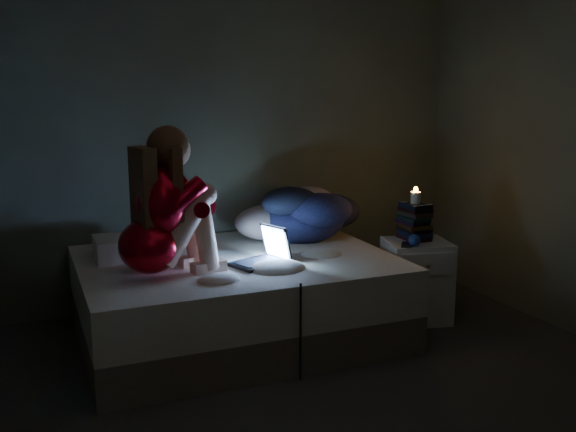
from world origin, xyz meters
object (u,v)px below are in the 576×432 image
bed (237,297)px  laptop (258,246)px  woman (148,203)px  candle (416,194)px  nightstand (416,281)px  phone (412,245)px

bed → laptop: 0.45m
bed → woman: size_ratio=2.25×
bed → candle: size_ratio=24.36×
woman → nightstand: (1.85, 0.05, -0.69)m
woman → bed: bearing=10.2°
nightstand → candle: candle is taller
bed → nightstand: bearing=-8.1°
woman → candle: 1.86m
nightstand → phone: size_ratio=4.03×
phone → bed: bearing=-172.7°
bed → phone: bearing=-14.1°
bed → phone: size_ratio=13.92×
bed → laptop: laptop is taller
nightstand → woman: bearing=-164.6°
laptop → nightstand: bearing=-18.9°
candle → laptop: bearing=-175.4°
laptop → phone: (1.07, -0.06, -0.09)m
woman → candle: (1.85, 0.11, -0.08)m
candle → phone: candle is taller
candle → bed: bearing=174.2°
woman → laptop: 0.73m
woman → phone: size_ratio=6.18×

